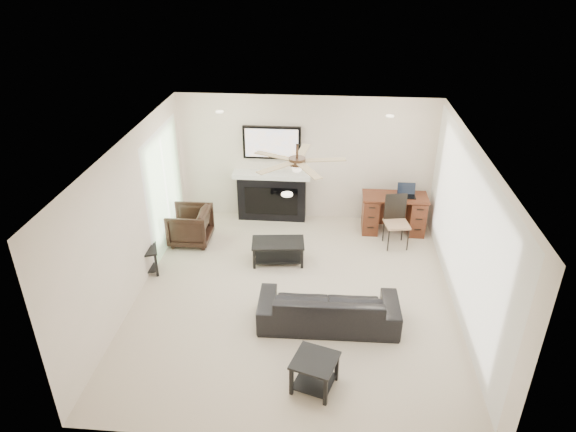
{
  "coord_description": "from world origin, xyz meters",
  "views": [
    {
      "loc": [
        0.45,
        -6.61,
        4.91
      ],
      "look_at": [
        -0.16,
        0.51,
        1.16
      ],
      "focal_mm": 32.0,
      "sensor_mm": 36.0,
      "label": 1
    }
  ],
  "objects_px": {
    "coffee_table": "(278,252)",
    "armchair": "(190,226)",
    "sofa": "(328,307)",
    "desk": "(393,214)",
    "fireplace_unit": "(272,175)"
  },
  "relations": [
    {
      "from": "coffee_table",
      "to": "fireplace_unit",
      "type": "distance_m",
      "value": 1.8
    },
    {
      "from": "sofa",
      "to": "armchair",
      "type": "distance_m",
      "value": 3.37
    },
    {
      "from": "sofa",
      "to": "armchair",
      "type": "height_order",
      "value": "armchair"
    },
    {
      "from": "armchair",
      "to": "fireplace_unit",
      "type": "relative_size",
      "value": 0.39
    },
    {
      "from": "armchair",
      "to": "desk",
      "type": "bearing_deg",
      "value": 100.75
    },
    {
      "from": "coffee_table",
      "to": "fireplace_unit",
      "type": "relative_size",
      "value": 0.47
    },
    {
      "from": "coffee_table",
      "to": "armchair",
      "type": "bearing_deg",
      "value": 156.15
    },
    {
      "from": "fireplace_unit",
      "to": "desk",
      "type": "bearing_deg",
      "value": -7.87
    },
    {
      "from": "sofa",
      "to": "armchair",
      "type": "xyz_separation_m",
      "value": [
        -2.6,
        2.15,
        0.04
      ]
    },
    {
      "from": "sofa",
      "to": "armchair",
      "type": "relative_size",
      "value": 2.71
    },
    {
      "from": "armchair",
      "to": "fireplace_unit",
      "type": "bearing_deg",
      "value": 126.75
    },
    {
      "from": "armchair",
      "to": "desk",
      "type": "height_order",
      "value": "desk"
    },
    {
      "from": "coffee_table",
      "to": "fireplace_unit",
      "type": "xyz_separation_m",
      "value": [
        -0.29,
        1.61,
        0.75
      ]
    },
    {
      "from": "sofa",
      "to": "fireplace_unit",
      "type": "distance_m",
      "value": 3.48
    },
    {
      "from": "fireplace_unit",
      "to": "desk",
      "type": "distance_m",
      "value": 2.47
    }
  ]
}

